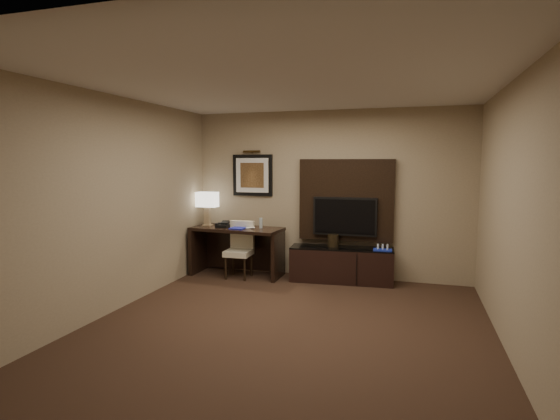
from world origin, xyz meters
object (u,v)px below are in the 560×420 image
at_px(water_bottle, 261,223).
at_px(credenza, 341,265).
at_px(desk, 237,251).
at_px(tv, 345,216).
at_px(desk_chair, 239,252).
at_px(desk_phone, 223,224).
at_px(minibar_tray, 383,247).
at_px(table_lamp, 207,210).
at_px(ice_bucket, 333,241).

bearing_deg(water_bottle, credenza, 0.99).
xyz_separation_m(desk, water_bottle, (0.40, 0.07, 0.48)).
bearing_deg(tv, desk_chair, -166.88).
xyz_separation_m(desk, credenza, (1.73, 0.09, -0.13)).
relative_size(credenza, desk_phone, 7.78).
xyz_separation_m(desk, tv, (1.75, 0.23, 0.62)).
bearing_deg(credenza, minibar_tray, -8.69).
xyz_separation_m(desk_chair, table_lamp, (-0.65, 0.22, 0.64)).
relative_size(desk, credenza, 0.94).
distance_m(desk_chair, water_bottle, 0.60).
bearing_deg(table_lamp, credenza, 0.75).
bearing_deg(desk_phone, desk, 13.55).
distance_m(credenza, desk_chair, 1.66).
relative_size(ice_bucket, minibar_tray, 0.71).
height_order(desk, desk_phone, desk_phone).
bearing_deg(credenza, table_lamp, 176.34).
height_order(desk, credenza, desk).
height_order(water_bottle, minibar_tray, water_bottle).
height_order(water_bottle, ice_bucket, water_bottle).
height_order(desk_chair, ice_bucket, desk_chair).
relative_size(credenza, water_bottle, 9.53).
relative_size(desk_phone, minibar_tray, 0.74).
relative_size(desk_phone, water_bottle, 1.22).
bearing_deg(desk_chair, table_lamp, 160.18).
height_order(ice_bucket, minibar_tray, ice_bucket).
bearing_deg(desk_phone, credenza, 3.35).
distance_m(desk, ice_bucket, 1.61).
distance_m(tv, table_lamp, 2.31).
relative_size(tv, water_bottle, 6.01).
distance_m(desk, desk_phone, 0.51).
xyz_separation_m(table_lamp, minibar_tray, (2.91, -0.02, -0.47)).
height_order(desk_phone, water_bottle, water_bottle).
height_order(desk_chair, desk_phone, desk_phone).
bearing_deg(desk_phone, tv, 7.33).
xyz_separation_m(desk, desk_phone, (-0.22, -0.06, 0.45)).
xyz_separation_m(desk_phone, water_bottle, (0.62, 0.12, 0.03)).
bearing_deg(table_lamp, minibar_tray, -0.33).
height_order(credenza, table_lamp, table_lamp).
relative_size(table_lamp, ice_bucket, 2.73).
height_order(table_lamp, ice_bucket, table_lamp).
distance_m(desk_chair, table_lamp, 0.94).
distance_m(credenza, water_bottle, 1.46).
distance_m(desk_phone, minibar_tray, 2.59).
bearing_deg(table_lamp, desk_chair, -18.33).
relative_size(desk_phone, ice_bucket, 1.05).
distance_m(desk, credenza, 1.73).
bearing_deg(ice_bucket, desk, -175.51).
bearing_deg(ice_bucket, minibar_tray, -6.11).
bearing_deg(minibar_tray, desk_chair, -174.97).
bearing_deg(desk, ice_bucket, 9.47).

